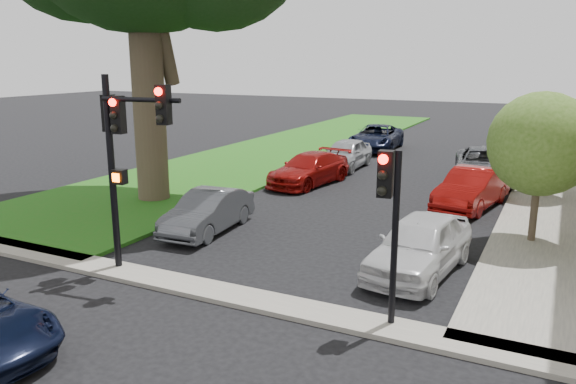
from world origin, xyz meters
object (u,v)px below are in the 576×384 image
at_px(small_tree_c, 553,121).
at_px(car_parked_2, 484,165).
at_px(car_parked_5, 208,212).
at_px(car_parked_8, 376,138).
at_px(car_parked_6, 309,169).
at_px(small_tree_a, 541,144).
at_px(car_parked_7, 346,154).
at_px(small_tree_b, 548,135).
at_px(traffic_signal_main, 123,139).
at_px(car_parked_1, 472,189).
at_px(traffic_signal_secondary, 390,206).
at_px(car_parked_3, 499,150).
at_px(car_parked_0, 420,245).

height_order(small_tree_c, car_parked_2, small_tree_c).
bearing_deg(car_parked_5, car_parked_8, 86.53).
distance_m(car_parked_2, car_parked_6, 8.24).
xyz_separation_m(small_tree_a, car_parked_5, (-9.78, -3.44, -2.46)).
height_order(car_parked_7, car_parked_8, car_parked_8).
bearing_deg(car_parked_2, small_tree_b, -47.15).
relative_size(traffic_signal_main, car_parked_6, 1.06).
bearing_deg(car_parked_5, traffic_signal_main, -91.56).
relative_size(small_tree_b, car_parked_8, 0.69).
xyz_separation_m(small_tree_a, car_parked_1, (-2.40, 3.67, -2.38)).
height_order(small_tree_a, car_parked_7, small_tree_a).
height_order(traffic_signal_secondary, car_parked_3, traffic_signal_secondary).
height_order(traffic_signal_main, car_parked_2, traffic_signal_main).
distance_m(small_tree_b, car_parked_1, 4.35).
bearing_deg(traffic_signal_main, small_tree_b, 55.98).
bearing_deg(car_parked_1, small_tree_b, 62.50).
bearing_deg(car_parked_6, small_tree_a, -16.63).
bearing_deg(car_parked_3, car_parked_6, -127.01).
distance_m(car_parked_3, car_parked_5, 19.18).
relative_size(car_parked_7, car_parked_8, 0.80).
distance_m(small_tree_b, traffic_signal_main, 17.16).
xyz_separation_m(traffic_signal_main, car_parked_0, (7.02, 3.41, -2.84)).
relative_size(small_tree_a, car_parked_6, 0.96).
relative_size(car_parked_2, car_parked_8, 1.00).
distance_m(car_parked_2, car_parked_5, 14.22).
distance_m(small_tree_c, traffic_signal_secondary, 21.72).
height_order(car_parked_3, car_parked_6, car_parked_3).
relative_size(small_tree_a, car_parked_1, 1.02).
bearing_deg(car_parked_0, car_parked_3, 95.96).
xyz_separation_m(traffic_signal_main, traffic_signal_secondary, (7.12, -0.04, -0.94)).
height_order(small_tree_b, car_parked_2, small_tree_b).
relative_size(car_parked_1, car_parked_8, 0.82).
xyz_separation_m(car_parked_1, car_parked_3, (-0.16, 10.66, -0.04)).
height_order(small_tree_c, traffic_signal_secondary, traffic_signal_secondary).
bearing_deg(car_parked_1, traffic_signal_secondary, -80.28).
bearing_deg(car_parked_2, car_parked_6, -158.73).
distance_m(small_tree_b, car_parked_2, 3.84).
relative_size(car_parked_3, car_parked_5, 1.02).
xyz_separation_m(car_parked_1, car_parked_7, (-7.24, 5.46, 0.01)).
xyz_separation_m(car_parked_0, car_parked_7, (-7.06, 13.15, -0.02)).
bearing_deg(small_tree_a, small_tree_b, 90.00).
bearing_deg(car_parked_1, car_parked_7, 153.03).
xyz_separation_m(traffic_signal_secondary, car_parked_5, (-7.31, 4.03, -2.01)).
bearing_deg(small_tree_a, small_tree_c, 90.00).
distance_m(car_parked_2, car_parked_3, 5.47).
height_order(small_tree_b, car_parked_5, small_tree_b).
distance_m(small_tree_a, car_parked_3, 14.75).
xyz_separation_m(small_tree_b, car_parked_3, (-2.55, 7.55, -1.91)).
bearing_deg(car_parked_8, small_tree_b, -46.38).
xyz_separation_m(small_tree_a, car_parked_3, (-2.55, 14.33, -2.42)).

